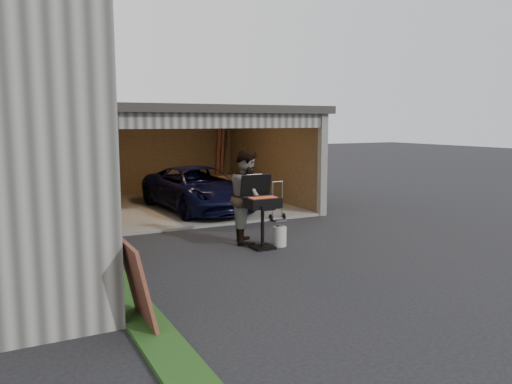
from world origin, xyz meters
TOP-DOWN VIEW (x-y plane):
  - ground at (0.00, 0.00)m, footprint 80.00×80.00m
  - groundcover_strip at (-2.25, -1.00)m, footprint 0.50×8.00m
  - garage at (0.76, 6.79)m, footprint 6.80×6.30m
  - minivan at (1.15, 5.55)m, footprint 2.27×4.44m
  - woman at (-2.10, 1.78)m, footprint 0.57×0.72m
  - man at (0.80, 1.79)m, footprint 1.02×1.14m
  - bbq_grill at (0.81, 1.20)m, footprint 0.65×0.57m
  - propane_tank at (1.21, 1.17)m, footprint 0.35×0.35m
  - plywood_panel at (-2.34, -1.50)m, footprint 0.27×0.97m
  - hand_truck at (2.51, 3.47)m, footprint 0.42×0.31m

SIDE VIEW (x-z plane):
  - ground at x=0.00m, z-range 0.00..0.00m
  - groundcover_strip at x=-2.25m, z-range 0.00..0.06m
  - hand_truck at x=2.51m, z-range -0.31..0.70m
  - propane_tank at x=1.21m, z-range 0.00..0.40m
  - plywood_panel at x=-2.34m, z-range 0.00..1.07m
  - minivan at x=1.15m, z-range 0.00..1.20m
  - woman at x=-2.10m, z-range 0.00..1.71m
  - bbq_grill at x=0.81m, z-range 0.14..1.59m
  - man at x=0.80m, z-range 0.00..1.93m
  - garage at x=0.76m, z-range 0.42..3.32m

